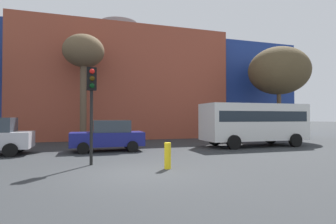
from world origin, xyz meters
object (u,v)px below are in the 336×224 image
white_bus (254,121)px  bollard_yellow_0 (168,156)px  traffic_light_island (92,93)px  parked_car_2 (108,136)px  bare_tree_1 (84,54)px  bare_tree_0 (279,71)px

white_bus → bollard_yellow_0: (-7.59, -5.59, -1.15)m
white_bus → traffic_light_island: (-10.21, -3.97, 1.19)m
white_bus → traffic_light_island: 11.01m
white_bus → bollard_yellow_0: 9.50m
parked_car_2 → bollard_yellow_0: parked_car_2 is taller
parked_car_2 → bollard_yellow_0: size_ratio=4.15×
parked_car_2 → bare_tree_1: bearing=-74.7°
bare_tree_0 → bollard_yellow_0: (-13.12, -9.85, -5.39)m
bare_tree_0 → bollard_yellow_0: bearing=-143.1°
traffic_light_island → bollard_yellow_0: (2.62, -1.63, -2.34)m
parked_car_2 → traffic_light_island: size_ratio=1.03×
white_bus → bare_tree_1: bare_tree_1 is taller
traffic_light_island → bare_tree_0: bare_tree_0 is taller
bare_tree_1 → bollard_yellow_0: bearing=-74.7°
traffic_light_island → bollard_yellow_0: 3.87m
bare_tree_1 → bollard_yellow_0: bare_tree_1 is taller
parked_car_2 → bare_tree_0: bearing=-164.8°
parked_car_2 → traffic_light_island: bearing=76.6°
bare_tree_1 → bollard_yellow_0: size_ratio=8.28×
white_bus → bare_tree_0: size_ratio=0.86×
traffic_light_island → bollard_yellow_0: bearing=52.8°
white_bus → traffic_light_island: size_ratio=1.78×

